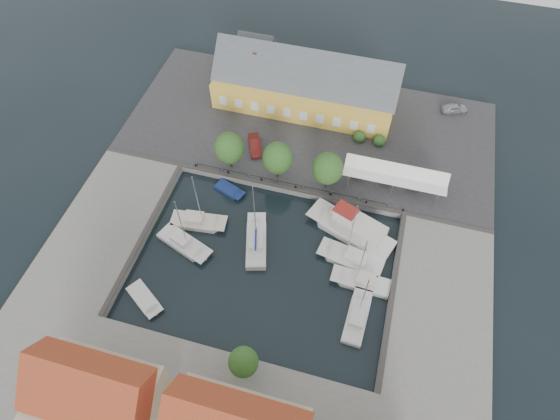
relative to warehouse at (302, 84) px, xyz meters
The scene contains 20 objects.
ground 28.82m from the warehouse, 84.77° to the right, with size 140.00×140.00×0.00m, color black.
north_quay 7.13m from the warehouse, 64.14° to the right, with size 56.00×26.00×1.00m, color #2D2D30.
west_quay 36.24m from the warehouse, 122.58° to the right, with size 12.00×24.00×1.00m, color slate.
east_quay 39.27m from the warehouse, 50.98° to the right, with size 12.00×24.00×1.00m, color slate.
south_bank 49.58m from the warehouse, 86.99° to the right, with size 56.00×14.00×1.00m, color slate.
quay_edge_fittings 23.99m from the warehouse, 83.67° to the right, with size 56.00×24.72×0.40m.
warehouse is the anchor object (origin of this frame).
tent_canopy 21.63m from the warehouse, 39.86° to the right, with size 14.00×4.00×2.83m.
quay_trees 16.37m from the warehouse, 87.91° to the right, with size 18.20×4.20×6.30m.
car_silver 24.61m from the warehouse, ahead, with size 1.66×4.14×1.41m, color #A6A8AD.
car_red 13.04m from the warehouse, 108.89° to the right, with size 1.61×4.61×1.52m, color #5F1715.
center_sailboat 27.79m from the warehouse, 88.35° to the right, with size 4.72×8.72×11.72m.
trawler 26.14m from the warehouse, 60.48° to the right, with size 12.60×7.76×5.00m.
east_boat_a 30.02m from the warehouse, 63.27° to the right, with size 8.86×4.22×12.08m.
east_boat_b 33.37m from the warehouse, 62.81° to the right, with size 7.52×2.72×10.25m.
east_boat_c 37.79m from the warehouse, 65.92° to the right, with size 2.65×7.42×9.50m.
west_boat_b 27.90m from the warehouse, 106.66° to the right, with size 7.90×3.55×10.55m.
west_boat_c 31.51m from the warehouse, 105.55° to the right, with size 8.16×5.05×10.71m.
launch_sw 40.18m from the warehouse, 104.50° to the right, with size 5.69×4.71×0.98m.
launch_nw 21.19m from the warehouse, 105.54° to the right, with size 4.86×3.30×0.88m.
Camera 1 is at (9.76, -29.31, 52.63)m, focal length 30.00 mm.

